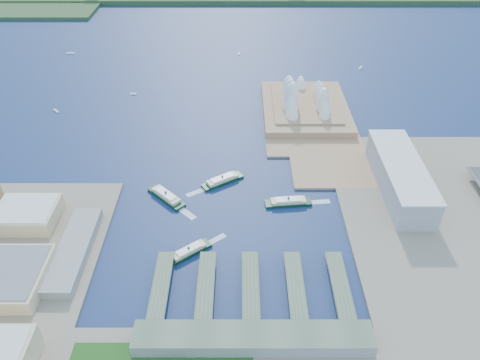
{
  "coord_description": "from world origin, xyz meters",
  "views": [
    {
      "loc": [
        4.18,
        -370.71,
        346.34
      ],
      "look_at": [
        4.0,
        76.34,
        18.0
      ],
      "focal_mm": 35.0,
      "sensor_mm": 36.0,
      "label": 1
    }
  ],
  "objects_px": {
    "opera_house": "(306,93)",
    "ferry_d": "(288,201)",
    "toaster_building": "(400,177)",
    "ferry_c": "(189,250)",
    "ferry_a": "(166,195)",
    "ferry_b": "(222,179)"
  },
  "relations": [
    {
      "from": "opera_house",
      "to": "ferry_d",
      "type": "xyz_separation_m",
      "value": [
        -44.72,
        -226.56,
        -26.88
      ]
    },
    {
      "from": "opera_house",
      "to": "toaster_building",
      "type": "bearing_deg",
      "value": -65.77
    },
    {
      "from": "ferry_c",
      "to": "ferry_d",
      "type": "height_order",
      "value": "ferry_d"
    },
    {
      "from": "ferry_a",
      "to": "ferry_b",
      "type": "height_order",
      "value": "ferry_a"
    },
    {
      "from": "toaster_building",
      "to": "ferry_b",
      "type": "relative_size",
      "value": 2.85
    },
    {
      "from": "opera_house",
      "to": "ferry_a",
      "type": "distance_m",
      "value": 288.05
    },
    {
      "from": "ferry_d",
      "to": "toaster_building",
      "type": "bearing_deg",
      "value": -84.91
    },
    {
      "from": "toaster_building",
      "to": "ferry_d",
      "type": "xyz_separation_m",
      "value": [
        -134.72,
        -26.56,
        -15.38
      ]
    },
    {
      "from": "toaster_building",
      "to": "ferry_a",
      "type": "relative_size",
      "value": 2.77
    },
    {
      "from": "ferry_a",
      "to": "ferry_d",
      "type": "bearing_deg",
      "value": -48.74
    },
    {
      "from": "opera_house",
      "to": "ferry_b",
      "type": "height_order",
      "value": "opera_house"
    },
    {
      "from": "toaster_building",
      "to": "ferry_c",
      "type": "bearing_deg",
      "value": -156.24
    },
    {
      "from": "opera_house",
      "to": "ferry_c",
      "type": "xyz_separation_m",
      "value": [
        -153.51,
        -307.21,
        -27.31
      ]
    },
    {
      "from": "toaster_building",
      "to": "opera_house",
      "type": "bearing_deg",
      "value": 114.23
    },
    {
      "from": "ferry_c",
      "to": "opera_house",
      "type": "bearing_deg",
      "value": -64.34
    },
    {
      "from": "ferry_c",
      "to": "ferry_d",
      "type": "relative_size",
      "value": 0.92
    },
    {
      "from": "ferry_c",
      "to": "ferry_a",
      "type": "bearing_deg",
      "value": -16.77
    },
    {
      "from": "ferry_a",
      "to": "ferry_d",
      "type": "distance_m",
      "value": 144.15
    },
    {
      "from": "ferry_a",
      "to": "ferry_c",
      "type": "xyz_separation_m",
      "value": [
        34.99,
        -91.04,
        -0.59
      ]
    },
    {
      "from": "ferry_b",
      "to": "ferry_d",
      "type": "relative_size",
      "value": 1.0
    },
    {
      "from": "ferry_c",
      "to": "toaster_building",
      "type": "bearing_deg",
      "value": -104.03
    },
    {
      "from": "ferry_b",
      "to": "ferry_c",
      "type": "height_order",
      "value": "ferry_b"
    }
  ]
}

